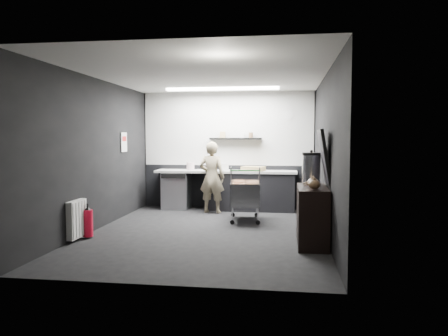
# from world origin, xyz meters

# --- Properties ---
(floor) EXTENTS (5.50, 5.50, 0.00)m
(floor) POSITION_xyz_m (0.00, 0.00, 0.00)
(floor) COLOR black
(floor) RESTS_ON ground
(ceiling) EXTENTS (5.50, 5.50, 0.00)m
(ceiling) POSITION_xyz_m (0.00, 0.00, 2.70)
(ceiling) COLOR silver
(ceiling) RESTS_ON wall_back
(wall_back) EXTENTS (5.50, 0.00, 5.50)m
(wall_back) POSITION_xyz_m (0.00, 2.75, 1.35)
(wall_back) COLOR black
(wall_back) RESTS_ON floor
(wall_front) EXTENTS (5.50, 0.00, 5.50)m
(wall_front) POSITION_xyz_m (0.00, -2.75, 1.35)
(wall_front) COLOR black
(wall_front) RESTS_ON floor
(wall_left) EXTENTS (0.00, 5.50, 5.50)m
(wall_left) POSITION_xyz_m (-2.00, 0.00, 1.35)
(wall_left) COLOR black
(wall_left) RESTS_ON floor
(wall_right) EXTENTS (0.00, 5.50, 5.50)m
(wall_right) POSITION_xyz_m (2.00, 0.00, 1.35)
(wall_right) COLOR black
(wall_right) RESTS_ON floor
(kitchen_wall_panel) EXTENTS (3.95, 0.02, 1.70)m
(kitchen_wall_panel) POSITION_xyz_m (0.00, 2.73, 1.85)
(kitchen_wall_panel) COLOR #BBBBB6
(kitchen_wall_panel) RESTS_ON wall_back
(dado_panel) EXTENTS (3.95, 0.02, 1.00)m
(dado_panel) POSITION_xyz_m (0.00, 2.73, 0.50)
(dado_panel) COLOR black
(dado_panel) RESTS_ON wall_back
(floating_shelf) EXTENTS (1.20, 0.22, 0.04)m
(floating_shelf) POSITION_xyz_m (0.20, 2.62, 1.62)
(floating_shelf) COLOR black
(floating_shelf) RESTS_ON wall_back
(wall_clock) EXTENTS (0.20, 0.03, 0.20)m
(wall_clock) POSITION_xyz_m (1.40, 2.72, 2.15)
(wall_clock) COLOR silver
(wall_clock) RESTS_ON wall_back
(poster) EXTENTS (0.02, 0.30, 0.40)m
(poster) POSITION_xyz_m (-1.98, 1.30, 1.55)
(poster) COLOR silver
(poster) RESTS_ON wall_left
(poster_red_band) EXTENTS (0.02, 0.22, 0.10)m
(poster_red_band) POSITION_xyz_m (-1.98, 1.30, 1.62)
(poster_red_band) COLOR red
(poster_red_band) RESTS_ON poster
(radiator) EXTENTS (0.10, 0.50, 0.60)m
(radiator) POSITION_xyz_m (-1.94, -0.90, 0.35)
(radiator) COLOR silver
(radiator) RESTS_ON wall_left
(ceiling_strip) EXTENTS (2.40, 0.20, 0.04)m
(ceiling_strip) POSITION_xyz_m (0.00, 1.85, 2.67)
(ceiling_strip) COLOR white
(ceiling_strip) RESTS_ON ceiling
(prep_counter) EXTENTS (3.20, 0.61, 0.90)m
(prep_counter) POSITION_xyz_m (0.14, 2.42, 0.46)
(prep_counter) COLOR black
(prep_counter) RESTS_ON floor
(person) EXTENTS (0.62, 0.45, 1.56)m
(person) POSITION_xyz_m (-0.25, 1.97, 0.78)
(person) COLOR #BFB697
(person) RESTS_ON floor
(shopping_cart) EXTENTS (0.66, 1.00, 1.05)m
(shopping_cart) POSITION_xyz_m (0.55, 1.18, 0.50)
(shopping_cart) COLOR silver
(shopping_cart) RESTS_ON floor
(sideboard) EXTENTS (0.51, 1.18, 1.77)m
(sideboard) POSITION_xyz_m (1.77, -0.55, 0.56)
(sideboard) COLOR black
(sideboard) RESTS_ON floor
(fire_extinguisher) EXTENTS (0.16, 0.16, 0.54)m
(fire_extinguisher) POSITION_xyz_m (-1.85, -0.70, 0.26)
(fire_extinguisher) COLOR red
(fire_extinguisher) RESTS_ON floor
(cardboard_box) EXTENTS (0.55, 0.47, 0.10)m
(cardboard_box) POSITION_xyz_m (0.63, 2.37, 0.95)
(cardboard_box) COLOR tan
(cardboard_box) RESTS_ON prep_counter
(pink_tub) EXTENTS (0.18, 0.18, 0.18)m
(pink_tub) POSITION_xyz_m (-0.82, 2.42, 0.99)
(pink_tub) COLOR beige
(pink_tub) RESTS_ON prep_counter
(white_container) EXTENTS (0.23, 0.20, 0.17)m
(white_container) POSITION_xyz_m (-0.04, 2.37, 0.98)
(white_container) COLOR silver
(white_container) RESTS_ON prep_counter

